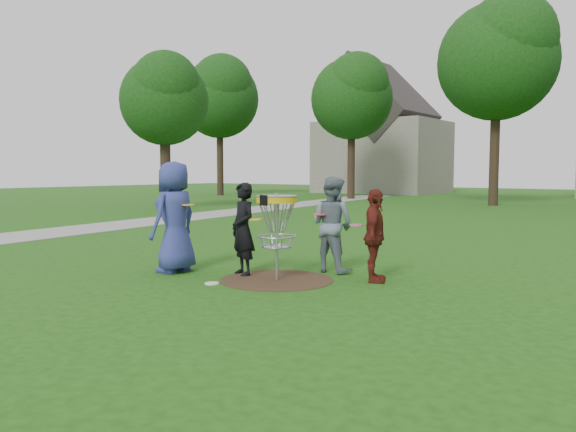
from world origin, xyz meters
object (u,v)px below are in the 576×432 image
Objects in this scene: player_black at (243,229)px; disc_golf_basket at (277,216)px; player_blue at (175,217)px; player_maroon at (375,236)px; player_grey at (332,224)px.

disc_golf_basket is at bearing 21.16° from player_black.
player_blue reaches higher than player_maroon.
player_black is at bearing 178.74° from disc_golf_basket.
player_black is at bearing 87.80° from player_maroon.
player_blue is 1.23× the size of player_black.
player_maroon is (2.03, 0.77, -0.04)m from player_black.
player_blue reaches higher than disc_golf_basket.
player_black is 0.76m from disc_golf_basket.
player_grey is 1.12× the size of player_maroon.
disc_golf_basket is (-0.31, -1.15, 0.20)m from player_grey.
player_grey reaches higher than disc_golf_basket.
player_grey is 1.07m from player_maroon.
player_grey is (2.14, 1.62, -0.13)m from player_blue.
disc_golf_basket is (1.83, 0.46, 0.07)m from player_blue.
player_blue reaches higher than player_black.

